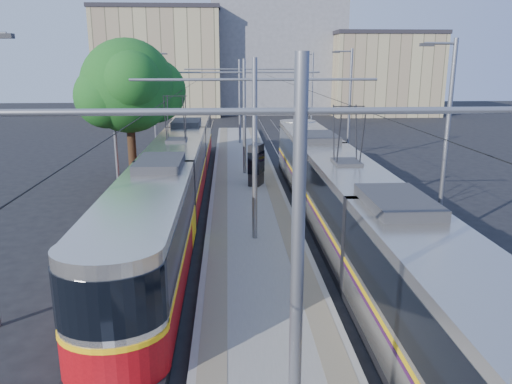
{
  "coord_description": "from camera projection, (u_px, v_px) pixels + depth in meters",
  "views": [
    {
      "loc": [
        -1.0,
        -10.87,
        7.17
      ],
      "look_at": [
        0.17,
        10.24,
        1.6
      ],
      "focal_mm": 35.0,
      "sensor_mm": 36.0,
      "label": 1
    }
  ],
  "objects": [
    {
      "name": "platform",
      "position": [
        246.0,
        187.0,
        28.75
      ],
      "size": [
        4.0,
        50.0,
        0.3
      ],
      "primitive_type": "cube",
      "color": "gray",
      "rests_on": "ground"
    },
    {
      "name": "street_lamps",
      "position": [
        244.0,
        110.0,
        31.59
      ],
      "size": [
        15.18,
        38.22,
        8.0
      ],
      "color": "gray",
      "rests_on": "ground"
    },
    {
      "name": "tactile_strip_right",
      "position": [
        272.0,
        184.0,
        28.79
      ],
      "size": [
        0.7,
        50.0,
        0.01
      ],
      "primitive_type": "cube",
      "color": "gray",
      "rests_on": "platform"
    },
    {
      "name": "tree",
      "position": [
        135.0,
        88.0,
        28.36
      ],
      "size": [
        5.8,
        5.36,
        8.43
      ],
      "color": "#382314",
      "rests_on": "ground"
    },
    {
      "name": "building_left",
      "position": [
        161.0,
        62.0,
        67.98
      ],
      "size": [
        16.32,
        12.24,
        14.0
      ],
      "color": "tan",
      "rests_on": "ground"
    },
    {
      "name": "ground",
      "position": [
        272.0,
        359.0,
        12.37
      ],
      "size": [
        160.0,
        160.0,
        0.0
      ],
      "primitive_type": "plane",
      "color": "black",
      "rests_on": "ground"
    },
    {
      "name": "shelter",
      "position": [
        256.0,
        164.0,
        28.21
      ],
      "size": [
        1.01,
        1.23,
        2.35
      ],
      "rotation": [
        0.0,
        0.0,
        -0.4
      ],
      "color": "black",
      "rests_on": "platform"
    },
    {
      "name": "building_centre",
      "position": [
        275.0,
        52.0,
        72.34
      ],
      "size": [
        18.36,
        14.28,
        16.89
      ],
      "color": "gray",
      "rests_on": "ground"
    },
    {
      "name": "catenary",
      "position": [
        248.0,
        116.0,
        24.89
      ],
      "size": [
        9.2,
        70.0,
        7.0
      ],
      "color": "gray",
      "rests_on": "platform"
    },
    {
      "name": "building_right",
      "position": [
        381.0,
        74.0,
        68.05
      ],
      "size": [
        14.28,
        10.2,
        10.96
      ],
      "color": "tan",
      "rests_on": "ground"
    },
    {
      "name": "tram_left",
      "position": [
        178.0,
        172.0,
        25.37
      ],
      "size": [
        2.43,
        31.75,
        5.5
      ],
      "color": "black",
      "rests_on": "ground"
    },
    {
      "name": "rails",
      "position": [
        247.0,
        189.0,
        28.78
      ],
      "size": [
        8.71,
        70.0,
        0.03
      ],
      "color": "gray",
      "rests_on": "ground"
    },
    {
      "name": "tram_right",
      "position": [
        345.0,
        199.0,
        19.84
      ],
      "size": [
        2.43,
        30.04,
        5.5
      ],
      "color": "black",
      "rests_on": "ground"
    },
    {
      "name": "tactile_strip_left",
      "position": [
        221.0,
        184.0,
        28.63
      ],
      "size": [
        0.7,
        50.0,
        0.01
      ],
      "primitive_type": "cube",
      "color": "gray",
      "rests_on": "platform"
    }
  ]
}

